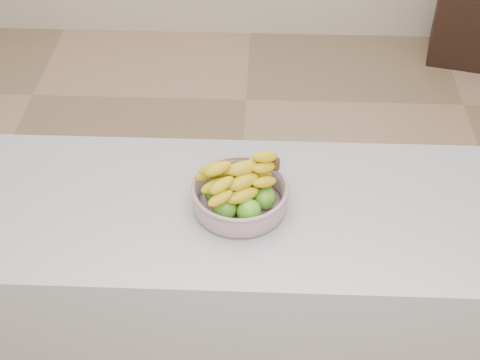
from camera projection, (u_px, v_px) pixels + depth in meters
name	position (u px, v px, depth m)	size (l,w,h in m)	color
ground	(237.00, 263.00, 2.90)	(4.00, 4.00, 0.00)	tan
counter	(229.00, 306.00, 2.16)	(2.00, 0.60, 0.90)	#95969D
fruit_bowl	(240.00, 194.00, 1.83)	(0.27, 0.27, 0.16)	#A0B0C0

